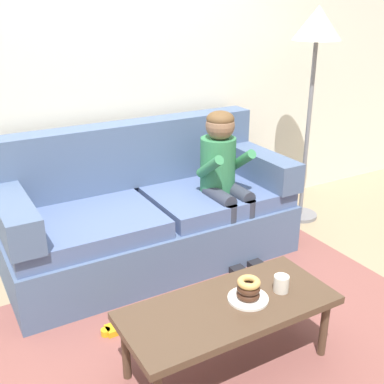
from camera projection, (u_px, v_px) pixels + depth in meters
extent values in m
plane|color=#9E896B|center=(203.00, 319.00, 2.92)|extent=(10.00, 10.00, 0.00)
cube|color=silver|center=(107.00, 61.00, 3.52)|extent=(8.00, 0.10, 2.80)
cube|color=brown|center=(225.00, 342.00, 2.72)|extent=(2.69, 1.97, 0.01)
cube|color=slate|center=(152.00, 238.00, 3.51)|extent=(2.08, 0.90, 0.38)
cube|color=#4F6392|center=(83.00, 225.00, 3.14)|extent=(1.00, 0.74, 0.12)
cube|color=#4F6392|center=(215.00, 195.00, 3.61)|extent=(1.00, 0.74, 0.12)
cube|color=slate|center=(130.00, 154.00, 3.58)|extent=(2.08, 0.20, 0.49)
cube|color=slate|center=(12.00, 212.00, 2.92)|extent=(0.20, 0.90, 0.22)
cube|color=slate|center=(256.00, 164.00, 3.78)|extent=(0.20, 0.90, 0.22)
cube|color=#4C3828|center=(229.00, 308.00, 2.40)|extent=(1.11, 0.49, 0.04)
cylinder|color=#4C3828|center=(324.00, 329.00, 2.56)|extent=(0.04, 0.04, 0.36)
cylinder|color=#4C3828|center=(126.00, 351.00, 2.39)|extent=(0.04, 0.04, 0.36)
cylinder|color=#4C3828|center=(280.00, 294.00, 2.85)|extent=(0.04, 0.04, 0.36)
cylinder|color=#337A4C|center=(218.00, 164.00, 3.49)|extent=(0.26, 0.26, 0.40)
sphere|color=#846047|center=(220.00, 126.00, 3.36)|extent=(0.21, 0.21, 0.21)
ellipsoid|color=brown|center=(220.00, 119.00, 3.35)|extent=(0.20, 0.20, 0.12)
cylinder|color=#333847|center=(219.00, 197.00, 3.41)|extent=(0.11, 0.30, 0.11)
cylinder|color=#333847|center=(230.00, 234.00, 3.37)|extent=(0.09, 0.09, 0.44)
cube|color=black|center=(233.00, 267.00, 3.43)|extent=(0.10, 0.20, 0.06)
cylinder|color=#337A4C|center=(210.00, 167.00, 3.33)|extent=(0.07, 0.29, 0.23)
cylinder|color=#333847|center=(237.00, 193.00, 3.48)|extent=(0.11, 0.30, 0.11)
cylinder|color=#333847|center=(248.00, 229.00, 3.45)|extent=(0.09, 0.09, 0.44)
cube|color=black|center=(251.00, 262.00, 3.50)|extent=(0.10, 0.20, 0.06)
cylinder|color=#337A4C|center=(241.00, 161.00, 3.46)|extent=(0.07, 0.29, 0.23)
cylinder|color=white|center=(248.00, 298.00, 2.43)|extent=(0.21, 0.21, 0.01)
torus|color=#422619|center=(248.00, 294.00, 2.42)|extent=(0.15, 0.15, 0.04)
torus|color=#422619|center=(248.00, 288.00, 2.41)|extent=(0.14, 0.14, 0.04)
torus|color=tan|center=(249.00, 282.00, 2.39)|extent=(0.17, 0.17, 0.04)
cylinder|color=silver|center=(281.00, 284.00, 2.49)|extent=(0.08, 0.08, 0.09)
cube|color=gold|center=(119.00, 328.00, 2.80)|extent=(0.16, 0.09, 0.05)
cylinder|color=gold|center=(106.00, 333.00, 2.76)|extent=(0.06, 0.06, 0.05)
cylinder|color=gold|center=(133.00, 324.00, 2.84)|extent=(0.06, 0.06, 0.05)
cylinder|color=slate|center=(300.00, 215.00, 4.30)|extent=(0.30, 0.30, 0.03)
cylinder|color=slate|center=(308.00, 130.00, 4.00)|extent=(0.04, 0.04, 1.55)
cone|color=beige|center=(318.00, 23.00, 3.68)|extent=(0.39, 0.39, 0.26)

